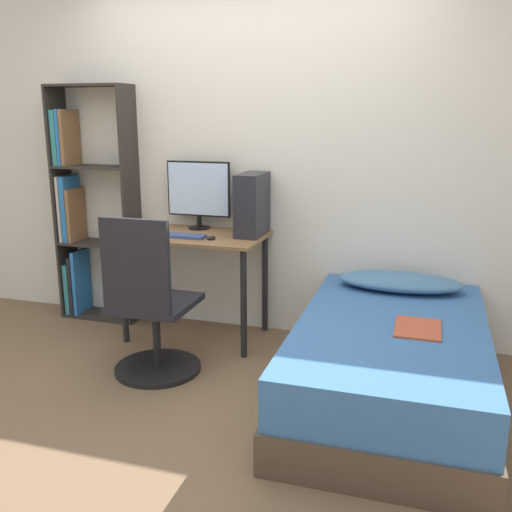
# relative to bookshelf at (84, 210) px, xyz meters

# --- Properties ---
(ground_plane) EXTENTS (14.00, 14.00, 0.00)m
(ground_plane) POSITION_rel_bookshelf_xyz_m (1.37, -1.26, -0.86)
(ground_plane) COLOR brown
(wall_back) EXTENTS (8.00, 0.05, 2.50)m
(wall_back) POSITION_rel_bookshelf_xyz_m (1.37, 0.16, 0.39)
(wall_back) COLOR silver
(wall_back) RESTS_ON ground_plane
(desk) EXTENTS (1.00, 0.61, 0.77)m
(desk) POSITION_rel_bookshelf_xyz_m (1.01, -0.17, -0.22)
(desk) COLOR brown
(desk) RESTS_ON ground_plane
(bookshelf) EXTENTS (0.63, 0.27, 1.81)m
(bookshelf) POSITION_rel_bookshelf_xyz_m (0.00, 0.00, 0.00)
(bookshelf) COLOR #2D2823
(bookshelf) RESTS_ON ground_plane
(office_chair) EXTENTS (0.55, 0.55, 1.03)m
(office_chair) POSITION_rel_bookshelf_xyz_m (1.00, -0.85, -0.47)
(office_chair) COLOR black
(office_chair) RESTS_ON ground_plane
(bed) EXTENTS (1.05, 1.80, 0.48)m
(bed) POSITION_rel_bookshelf_xyz_m (2.44, -0.77, -0.63)
(bed) COLOR #4C3D2D
(bed) RESTS_ON ground_plane
(pillow) EXTENTS (0.80, 0.36, 0.11)m
(pillow) POSITION_rel_bookshelf_xyz_m (2.44, -0.13, -0.33)
(pillow) COLOR teal
(pillow) RESTS_ON bed
(magazine) EXTENTS (0.24, 0.32, 0.01)m
(magazine) POSITION_rel_bookshelf_xyz_m (2.58, -0.82, -0.38)
(magazine) COLOR #B24C2D
(magazine) RESTS_ON bed
(monitor) EXTENTS (0.49, 0.16, 0.50)m
(monitor) POSITION_rel_bookshelf_xyz_m (0.96, 0.03, 0.18)
(monitor) COLOR black
(monitor) RESTS_ON desk
(keyboard) EXTENTS (0.36, 0.11, 0.02)m
(keyboard) POSITION_rel_bookshelf_xyz_m (0.95, -0.29, -0.08)
(keyboard) COLOR #33477A
(keyboard) RESTS_ON desk
(pc_tower) EXTENTS (0.16, 0.36, 0.43)m
(pc_tower) POSITION_rel_bookshelf_xyz_m (1.41, -0.06, 0.12)
(pc_tower) COLOR #232328
(pc_tower) RESTS_ON desk
(mouse) EXTENTS (0.06, 0.09, 0.02)m
(mouse) POSITION_rel_bookshelf_xyz_m (1.18, -0.29, -0.08)
(mouse) COLOR black
(mouse) RESTS_ON desk
(phone) EXTENTS (0.07, 0.14, 0.01)m
(phone) POSITION_rel_bookshelf_xyz_m (0.59, -0.11, -0.09)
(phone) COLOR #B7B7BC
(phone) RESTS_ON desk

